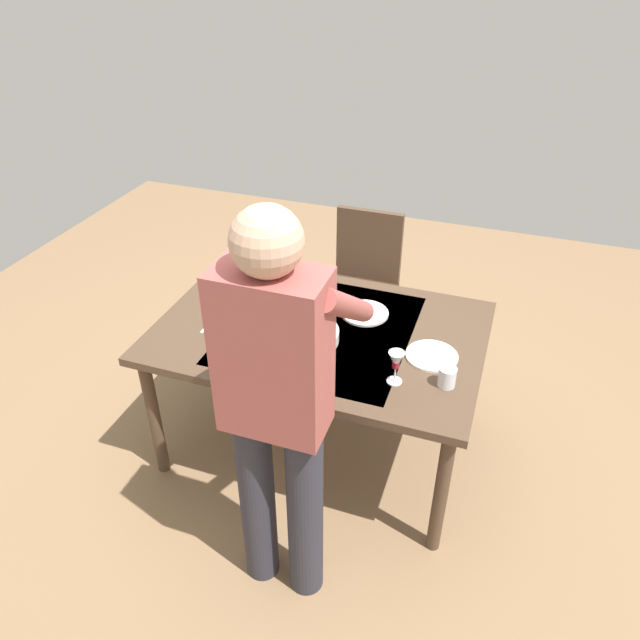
# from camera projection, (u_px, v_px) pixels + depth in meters

# --- Properties ---
(ground_plane) EXTENTS (6.00, 6.00, 0.00)m
(ground_plane) POSITION_uv_depth(u_px,v_px,m) (320.00, 441.00, 3.24)
(ground_plane) COLOR #846647
(dining_table) EXTENTS (1.52, 1.02, 0.74)m
(dining_table) POSITION_uv_depth(u_px,v_px,m) (320.00, 341.00, 2.87)
(dining_table) COLOR #4C3828
(dining_table) RESTS_ON ground_plane
(chair_near) EXTENTS (0.40, 0.40, 0.91)m
(chair_near) POSITION_uv_depth(u_px,v_px,m) (363.00, 277.00, 3.65)
(chair_near) COLOR #352114
(chair_near) RESTS_ON ground_plane
(person_server) EXTENTS (0.42, 0.61, 1.69)m
(person_server) POSITION_uv_depth(u_px,v_px,m) (278.00, 401.00, 2.06)
(person_server) COLOR #2D2D38
(person_server) RESTS_ON ground_plane
(wine_bottle) EXTENTS (0.07, 0.07, 0.30)m
(wine_bottle) POSITION_uv_depth(u_px,v_px,m) (283.00, 257.00, 3.19)
(wine_bottle) COLOR black
(wine_bottle) RESTS_ON dining_table
(wine_glass_left) EXTENTS (0.07, 0.07, 0.15)m
(wine_glass_left) POSITION_uv_depth(u_px,v_px,m) (396.00, 362.00, 2.45)
(wine_glass_left) COLOR white
(wine_glass_left) RESTS_ON dining_table
(water_cup_near_left) EXTENTS (0.07, 0.07, 0.10)m
(water_cup_near_left) POSITION_uv_depth(u_px,v_px,m) (241.00, 323.00, 2.78)
(water_cup_near_left) COLOR silver
(water_cup_near_left) RESTS_ON dining_table
(water_cup_near_right) EXTENTS (0.07, 0.07, 0.09)m
(water_cup_near_right) POSITION_uv_depth(u_px,v_px,m) (250.00, 353.00, 2.59)
(water_cup_near_right) COLOR silver
(water_cup_near_right) RESTS_ON dining_table
(water_cup_far_left) EXTENTS (0.07, 0.07, 0.09)m
(water_cup_far_left) POSITION_uv_depth(u_px,v_px,m) (447.00, 377.00, 2.46)
(water_cup_far_left) COLOR silver
(water_cup_far_left) RESTS_ON dining_table
(water_cup_far_right) EXTENTS (0.07, 0.07, 0.10)m
(water_cup_far_right) POSITION_uv_depth(u_px,v_px,m) (287.00, 284.00, 3.07)
(water_cup_far_right) COLOR silver
(water_cup_far_right) RESTS_ON dining_table
(serving_bowl_pasta) EXTENTS (0.30, 0.30, 0.07)m
(serving_bowl_pasta) POSITION_uv_depth(u_px,v_px,m) (306.00, 334.00, 2.73)
(serving_bowl_pasta) COLOR white
(serving_bowl_pasta) RESTS_ON dining_table
(dinner_plate_near) EXTENTS (0.23, 0.23, 0.01)m
(dinner_plate_near) POSITION_uv_depth(u_px,v_px,m) (432.00, 356.00, 2.64)
(dinner_plate_near) COLOR white
(dinner_plate_near) RESTS_ON dining_table
(dinner_plate_far) EXTENTS (0.23, 0.23, 0.01)m
(dinner_plate_far) POSITION_uv_depth(u_px,v_px,m) (365.00, 313.00, 2.93)
(dinner_plate_far) COLOR white
(dinner_plate_far) RESTS_ON dining_table
(table_fork) EXTENTS (0.02, 0.18, 0.00)m
(table_fork) POSITION_uv_depth(u_px,v_px,m) (210.00, 323.00, 2.87)
(table_fork) COLOR silver
(table_fork) RESTS_ON dining_table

